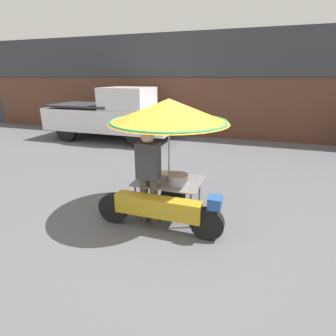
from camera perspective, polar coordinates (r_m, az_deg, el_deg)
ground_plane at (r=4.64m, az=0.44°, el=-12.45°), size 36.00×36.00×0.00m
shopfront_building at (r=12.12m, az=13.13°, el=16.94°), size 28.00×2.06×4.14m
vendor_motorcycle_cart at (r=4.42m, az=0.02°, el=9.36°), size 2.18×2.03×2.11m
vendor_person at (r=4.39m, az=-4.29°, el=-0.93°), size 0.38×0.22×1.66m
pickup_truck at (r=10.83m, az=-11.83°, el=11.22°), size 5.15×1.87×2.07m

